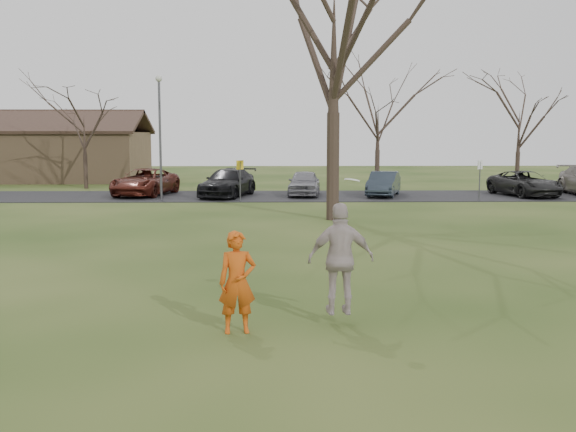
% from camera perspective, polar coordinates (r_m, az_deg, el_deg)
% --- Properties ---
extents(ground, '(120.00, 120.00, 0.00)m').
position_cam_1_polar(ground, '(11.76, 0.42, -9.68)').
color(ground, '#1E380F').
rests_on(ground, ground).
extents(parking_strip, '(62.00, 6.50, 0.04)m').
position_cam_1_polar(parking_strip, '(36.41, -0.71, 1.72)').
color(parking_strip, black).
rests_on(parking_strip, ground).
extents(player_defender, '(0.69, 0.51, 1.75)m').
position_cam_1_polar(player_defender, '(11.43, -4.34, -5.65)').
color(player_defender, '#BF490F').
rests_on(player_defender, ground).
extents(car_2, '(3.40, 5.62, 1.46)m').
position_cam_1_polar(car_2, '(37.40, -12.09, 2.85)').
color(car_2, '#531C13').
rests_on(car_2, parking_strip).
extents(car_3, '(3.27, 5.40, 1.46)m').
position_cam_1_polar(car_3, '(36.06, -5.15, 2.83)').
color(car_3, black).
rests_on(car_3, parking_strip).
extents(car_4, '(2.02, 4.21, 1.39)m').
position_cam_1_polar(car_4, '(36.42, 1.39, 2.84)').
color(car_4, gray).
rests_on(car_4, parking_strip).
extents(car_5, '(2.51, 4.23, 1.32)m').
position_cam_1_polar(car_5, '(36.54, 8.14, 2.73)').
color(car_5, '#28313C').
rests_on(car_5, parking_strip).
extents(car_6, '(3.12, 5.19, 1.35)m').
position_cam_1_polar(car_6, '(38.43, 19.52, 2.63)').
color(car_6, black).
rests_on(car_6, parking_strip).
extents(catching_play, '(1.18, 0.53, 2.43)m').
position_cam_1_polar(catching_play, '(11.79, 4.53, -3.64)').
color(catching_play, '#B1A19F').
rests_on(catching_play, ground).
extents(building, '(20.60, 8.50, 5.14)m').
position_cam_1_polar(building, '(53.06, -23.08, 4.89)').
color(building, '#8C6D4C').
rests_on(building, ground).
extents(lamp_post, '(0.34, 0.34, 6.27)m').
position_cam_1_polar(lamp_post, '(34.24, -10.87, 7.87)').
color(lamp_post, '#47474C').
rests_on(lamp_post, ground).
extents(sign_yellow, '(0.35, 0.35, 2.08)m').
position_cam_1_polar(sign_yellow, '(33.35, -4.11, 3.68)').
color(sign_yellow, '#47474C').
rests_on(sign_yellow, ground).
extents(sign_white, '(0.35, 0.35, 2.08)m').
position_cam_1_polar(sign_white, '(34.88, 16.03, 3.57)').
color(sign_white, '#47474C').
rests_on(sign_white, ground).
extents(big_tree, '(9.00, 9.00, 14.00)m').
position_cam_1_polar(big_tree, '(26.61, 3.93, 14.82)').
color(big_tree, '#352821').
rests_on(big_tree, ground).
extents(small_tree_row, '(55.00, 5.90, 8.50)m').
position_cam_1_polar(small_tree_row, '(41.59, 5.33, 7.69)').
color(small_tree_row, '#352821').
rests_on(small_tree_row, ground).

